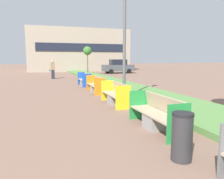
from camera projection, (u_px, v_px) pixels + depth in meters
The scene contains 11 objects.
planter_grass_strip at pixel (147, 94), 11.53m from camera, with size 2.80×120.00×0.18m.
building_backdrop at pixel (77, 51), 36.93m from camera, with size 15.86×8.45×6.63m.
bench_green_frame at pixel (156, 116), 6.11m from camera, with size 0.65×2.24×0.94m.
bench_yellow_frame at pixel (115, 96), 9.41m from camera, with size 0.65×2.09×0.94m.
bench_orange_frame at pixel (96, 86), 12.69m from camera, with size 0.65×2.07×0.94m.
bench_blue_frame at pixel (85, 81), 15.87m from camera, with size 0.65×1.95×0.94m.
litter_bin at pixel (182, 137), 4.19m from camera, with size 0.41×0.41×0.95m.
street_lamp_post at pixel (125, 16), 9.64m from camera, with size 0.24×0.44×6.90m.
sapling_tree_far at pixel (87, 51), 25.70m from camera, with size 1.01×1.01×3.40m.
pedestrian_walking at pixel (53, 69), 21.27m from camera, with size 0.53×0.24×1.82m.
parked_car_distant at pixel (118, 66), 29.61m from camera, with size 4.23×2.00×1.86m.
Camera 1 is at (-2.09, 1.76, 1.96)m, focal length 35.00 mm.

